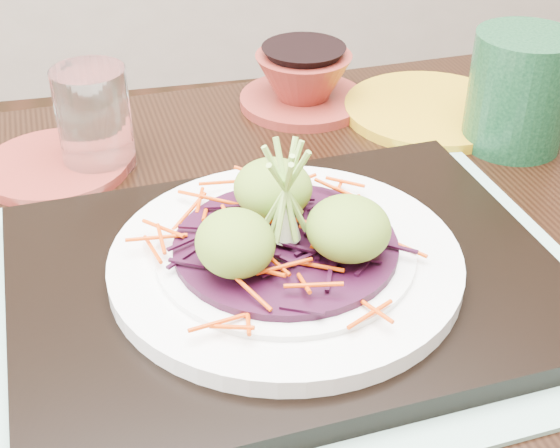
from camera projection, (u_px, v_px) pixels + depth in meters
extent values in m
cube|color=black|center=(294.00, 294.00, 0.67)|extent=(1.25, 0.88, 0.04)
cube|color=black|center=(542.00, 280.00, 1.28)|extent=(0.06, 0.06, 0.70)
cube|color=#87AE9C|center=(285.00, 290.00, 0.64)|extent=(0.53, 0.43, 0.00)
cube|color=black|center=(285.00, 278.00, 0.63)|extent=(0.46, 0.36, 0.02)
cylinder|color=white|center=(285.00, 261.00, 0.62)|extent=(0.28, 0.28, 0.02)
cylinder|color=white|center=(286.00, 252.00, 0.62)|extent=(0.21, 0.21, 0.01)
cylinder|color=black|center=(286.00, 245.00, 0.61)|extent=(0.18, 0.18, 0.01)
ellipsoid|color=olive|center=(236.00, 243.00, 0.57)|extent=(0.07, 0.07, 0.05)
ellipsoid|color=olive|center=(349.00, 229.00, 0.59)|extent=(0.07, 0.07, 0.05)
ellipsoid|color=olive|center=(273.00, 188.00, 0.63)|extent=(0.07, 0.07, 0.05)
cylinder|color=maroon|center=(56.00, 166.00, 0.80)|extent=(0.16, 0.16, 0.01)
cylinder|color=white|center=(94.00, 119.00, 0.78)|extent=(0.10, 0.10, 0.11)
cylinder|color=maroon|center=(303.00, 100.00, 0.93)|extent=(0.15, 0.15, 0.01)
cylinder|color=#AA7F12|center=(430.00, 110.00, 0.91)|extent=(0.25, 0.25, 0.01)
cylinder|color=#1B4C28|center=(519.00, 91.00, 0.82)|extent=(0.12, 0.12, 0.12)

